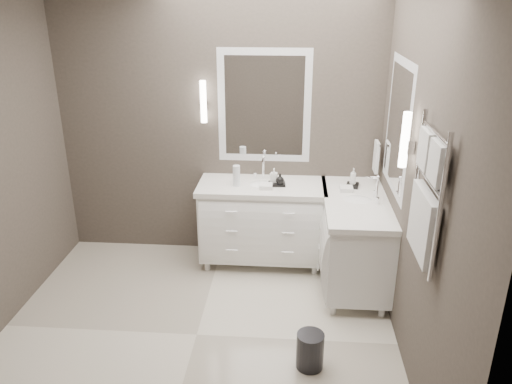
# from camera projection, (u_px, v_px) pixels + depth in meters

# --- Properties ---
(floor) EXTENTS (3.20, 3.00, 0.01)m
(floor) POSITION_uv_depth(u_px,v_px,m) (197.00, 335.00, 4.03)
(floor) COLOR beige
(floor) RESTS_ON ground
(wall_back) EXTENTS (3.20, 0.01, 2.70)m
(wall_back) POSITION_uv_depth(u_px,v_px,m) (219.00, 126.00, 4.92)
(wall_back) COLOR #453D37
(wall_back) RESTS_ON floor
(wall_front) EXTENTS (3.20, 0.01, 2.70)m
(wall_front) POSITION_uv_depth(u_px,v_px,m) (118.00, 300.00, 2.14)
(wall_front) COLOR #453D37
(wall_front) RESTS_ON floor
(wall_right) EXTENTS (0.01, 3.00, 2.70)m
(wall_right) POSITION_uv_depth(u_px,v_px,m) (419.00, 184.00, 3.42)
(wall_right) COLOR #453D37
(wall_right) RESTS_ON floor
(vanity_back) EXTENTS (1.24, 0.59, 0.97)m
(vanity_back) POSITION_uv_depth(u_px,v_px,m) (262.00, 218.00, 4.95)
(vanity_back) COLOR white
(vanity_back) RESTS_ON floor
(vanity_right) EXTENTS (0.59, 1.24, 0.97)m
(vanity_right) POSITION_uv_depth(u_px,v_px,m) (354.00, 236.00, 4.59)
(vanity_right) COLOR white
(vanity_right) RESTS_ON floor
(mirror_back) EXTENTS (0.90, 0.02, 1.10)m
(mirror_back) POSITION_uv_depth(u_px,v_px,m) (264.00, 107.00, 4.80)
(mirror_back) COLOR white
(mirror_back) RESTS_ON wall_back
(mirror_right) EXTENTS (0.02, 0.90, 1.10)m
(mirror_right) POSITION_uv_depth(u_px,v_px,m) (398.00, 127.00, 4.08)
(mirror_right) COLOR white
(mirror_right) RESTS_ON wall_right
(sconce_back) EXTENTS (0.06, 0.06, 0.40)m
(sconce_back) POSITION_uv_depth(u_px,v_px,m) (203.00, 103.00, 4.77)
(sconce_back) COLOR white
(sconce_back) RESTS_ON wall_back
(sconce_right) EXTENTS (0.06, 0.06, 0.40)m
(sconce_right) POSITION_uv_depth(u_px,v_px,m) (405.00, 141.00, 3.54)
(sconce_right) COLOR white
(sconce_right) RESTS_ON wall_right
(towel_bar_corner) EXTENTS (0.03, 0.22, 0.30)m
(towel_bar_corner) POSITION_uv_depth(u_px,v_px,m) (376.00, 156.00, 4.77)
(towel_bar_corner) COLOR white
(towel_bar_corner) RESTS_ON wall_right
(towel_ladder) EXTENTS (0.06, 0.58, 0.90)m
(towel_ladder) POSITION_uv_depth(u_px,v_px,m) (426.00, 201.00, 3.03)
(towel_ladder) COLOR white
(towel_ladder) RESTS_ON wall_right
(waste_bin) EXTENTS (0.22, 0.22, 0.28)m
(waste_bin) POSITION_uv_depth(u_px,v_px,m) (310.00, 350.00, 3.64)
(waste_bin) COLOR black
(waste_bin) RESTS_ON floor
(amenity_tray_back) EXTENTS (0.17, 0.13, 0.02)m
(amenity_tray_back) POSITION_uv_depth(u_px,v_px,m) (277.00, 184.00, 4.79)
(amenity_tray_back) COLOR black
(amenity_tray_back) RESTS_ON vanity_back
(amenity_tray_right) EXTENTS (0.14, 0.17, 0.02)m
(amenity_tray_right) POSITION_uv_depth(u_px,v_px,m) (352.00, 185.00, 4.76)
(amenity_tray_right) COLOR black
(amenity_tray_right) RESTS_ON vanity_right
(water_bottle) EXTENTS (0.08, 0.08, 0.20)m
(water_bottle) POSITION_uv_depth(u_px,v_px,m) (236.00, 176.00, 4.75)
(water_bottle) COLOR silver
(water_bottle) RESTS_ON vanity_back
(soap_bottle_a) EXTENTS (0.07, 0.07, 0.14)m
(soap_bottle_a) POSITION_uv_depth(u_px,v_px,m) (274.00, 175.00, 4.78)
(soap_bottle_a) COLOR white
(soap_bottle_a) RESTS_ON amenity_tray_back
(soap_bottle_b) EXTENTS (0.10, 0.10, 0.10)m
(soap_bottle_b) POSITION_uv_depth(u_px,v_px,m) (280.00, 179.00, 4.73)
(soap_bottle_b) COLOR black
(soap_bottle_b) RESTS_ON amenity_tray_back
(soap_bottle_c) EXTENTS (0.06, 0.06, 0.16)m
(soap_bottle_c) POSITION_uv_depth(u_px,v_px,m) (353.00, 176.00, 4.72)
(soap_bottle_c) COLOR white
(soap_bottle_c) RESTS_ON amenity_tray_right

